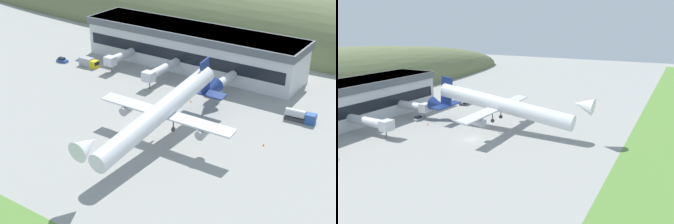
% 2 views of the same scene
% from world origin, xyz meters
% --- Properties ---
extents(ground_plane, '(445.39, 445.39, 0.00)m').
position_xyz_m(ground_plane, '(0.00, 0.00, 0.00)').
color(ground_plane, gray).
extents(grass_strip_foreground, '(400.85, 16.77, 0.08)m').
position_xyz_m(grass_strip_foreground, '(0.00, -47.14, 0.04)').
color(grass_strip_foreground, '#568438').
rests_on(grass_strip_foreground, ground_plane).
extents(jetway_1, '(3.38, 16.89, 5.43)m').
position_xyz_m(jetway_1, '(-10.86, 26.42, 3.99)').
color(jetway_1, silver).
rests_on(jetway_1, ground_plane).
extents(jetway_2, '(3.38, 12.76, 5.43)m').
position_xyz_m(jetway_2, '(9.19, 28.60, 3.99)').
color(jetway_2, silver).
rests_on(jetway_2, ground_plane).
extents(cargo_airplane, '(35.70, 54.09, 12.38)m').
position_xyz_m(cargo_airplane, '(10.55, -3.61, 7.91)').
color(cargo_airplane, silver).
extents(service_car_1, '(4.03, 1.81, 1.41)m').
position_xyz_m(service_car_1, '(7.24, 25.84, 0.58)').
color(service_car_1, '#999EA3').
rests_on(service_car_1, ground_plane).
extents(fuel_truck, '(8.11, 2.66, 3.06)m').
position_xyz_m(fuel_truck, '(33.87, 25.05, 1.47)').
color(fuel_truck, '#264C99').
rests_on(fuel_truck, ground_plane).
extents(traffic_cone_0, '(0.52, 0.52, 0.58)m').
position_xyz_m(traffic_cone_0, '(31.32, 8.10, 0.28)').
color(traffic_cone_0, orange).
rests_on(traffic_cone_0, ground_plane).
extents(traffic_cone_1, '(0.52, 0.52, 0.58)m').
position_xyz_m(traffic_cone_1, '(4.48, 19.38, 0.28)').
color(traffic_cone_1, orange).
rests_on(traffic_cone_1, ground_plane).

